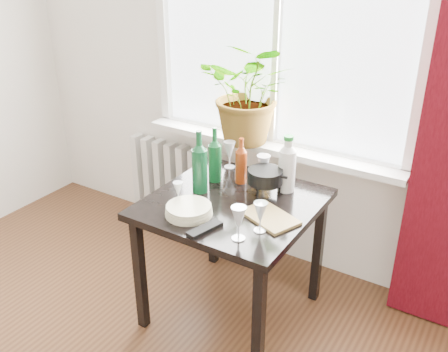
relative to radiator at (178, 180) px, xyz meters
The scene contains 18 objects.
window 1.43m from the radiator, ahead, with size 1.72×0.08×1.62m.
windowsill 0.87m from the radiator, ahead, with size 1.72×0.20×0.04m.
radiator is the anchor object (origin of this frame).
table 1.09m from the radiator, 36.54° to the right, with size 0.85×0.85×0.74m.
potted_plant 1.01m from the radiator, ahead, with size 0.57×0.49×0.63m, color #3D751F.
wine_bottle_left 1.05m from the radiator, 44.49° to the right, with size 0.08×0.08×0.36m, color #0C4120, non-canonical shape.
wine_bottle_right 0.95m from the radiator, 36.58° to the right, with size 0.08×0.08×0.32m, color #0D451F, non-canonical shape.
bottle_amber 1.01m from the radiator, 28.24° to the right, with size 0.07×0.07×0.27m, color maroon, non-canonical shape.
cleaning_bottle 1.22m from the radiator, 19.67° to the right, with size 0.09×0.09×0.33m, color silver, non-canonical shape.
wineglass_front_right 1.48m from the radiator, 41.27° to the right, with size 0.07×0.07×0.17m, color silver, non-canonical shape.
wineglass_far_right 1.45m from the radiator, 36.33° to the right, with size 0.07×0.07×0.16m, color silver, non-canonical shape.
wineglass_back_center 1.07m from the radiator, 22.60° to the right, with size 0.08×0.08×0.18m, color silver, non-canonical shape.
wineglass_back_left 0.81m from the radiator, 24.46° to the right, with size 0.07×0.07×0.17m, color white, non-canonical shape.
wineglass_front_left 1.09m from the radiator, 52.22° to the right, with size 0.05×0.05×0.12m, color silver, non-canonical shape.
plate_stack 1.20m from the radiator, 49.74° to the right, with size 0.24×0.24×0.05m, color beige.
fondue_pot 1.15m from the radiator, 26.42° to the right, with size 0.22×0.19×0.15m, color black, non-canonical shape.
tv_remote 1.36m from the radiator, 47.01° to the right, with size 0.06×0.19×0.02m, color black.
cutting_board 1.35m from the radiator, 32.13° to the right, with size 0.28×0.18×0.01m, color olive.
Camera 1 is at (1.28, -0.44, 2.00)m, focal length 40.00 mm.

